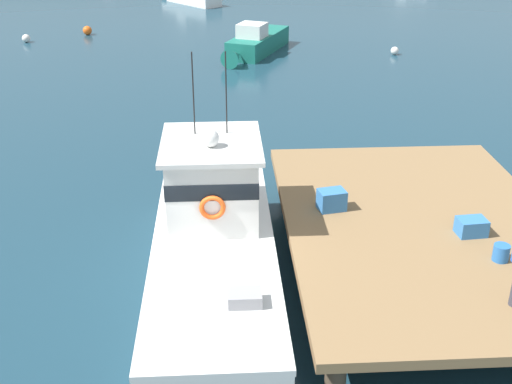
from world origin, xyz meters
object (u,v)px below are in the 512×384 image
at_px(crate_stack_near_edge, 471,227).
at_px(mooring_buoy_inshore, 26,38).
at_px(main_fishing_boat, 214,238).
at_px(moored_boat_near_channel, 255,43).
at_px(bait_bucket, 501,253).
at_px(mooring_buoy_outer, 87,30).
at_px(mooring_buoy_channel_marker, 395,51).
at_px(crate_stack_mid_dock, 332,200).

bearing_deg(crate_stack_near_edge, mooring_buoy_inshore, 122.62).
relative_size(main_fishing_boat, moored_boat_near_channel, 1.56).
relative_size(main_fishing_boat, crate_stack_near_edge, 16.34).
distance_m(bait_bucket, moored_boat_near_channel, 22.73).
xyz_separation_m(moored_boat_near_channel, mooring_buoy_outer, (-9.40, 5.08, -0.30)).
distance_m(crate_stack_near_edge, bait_bucket, 1.08).
bearing_deg(mooring_buoy_channel_marker, crate_stack_mid_dock, -108.52).
height_order(main_fishing_boat, moored_boat_near_channel, main_fishing_boat).
xyz_separation_m(crate_stack_mid_dock, mooring_buoy_inshore, (-13.02, 23.33, -1.21)).
bearing_deg(bait_bucket, mooring_buoy_channel_marker, 80.85).
bearing_deg(crate_stack_mid_dock, mooring_buoy_inshore, 119.17).
bearing_deg(mooring_buoy_channel_marker, bait_bucket, -99.15).
xyz_separation_m(crate_stack_near_edge, moored_boat_near_channel, (-3.37, 21.37, -0.83)).
height_order(bait_bucket, mooring_buoy_inshore, bait_bucket).
bearing_deg(main_fishing_boat, mooring_buoy_channel_marker, 65.58).
relative_size(crate_stack_near_edge, mooring_buoy_outer, 1.18).
bearing_deg(crate_stack_near_edge, moored_boat_near_channel, 98.96).
bearing_deg(bait_bucket, mooring_buoy_outer, 115.25).
bearing_deg(main_fishing_boat, mooring_buoy_inshore, 113.13).
distance_m(bait_bucket, mooring_buoy_outer, 30.44).
relative_size(mooring_buoy_inshore, mooring_buoy_channel_marker, 1.09).
bearing_deg(moored_boat_near_channel, bait_bucket, -80.93).
bearing_deg(crate_stack_near_edge, crate_stack_mid_dock, 154.09).
height_order(crate_stack_near_edge, crate_stack_mid_dock, crate_stack_mid_dock).
distance_m(mooring_buoy_inshore, mooring_buoy_channel_marker, 19.90).
height_order(bait_bucket, moored_boat_near_channel, moored_boat_near_channel).
relative_size(crate_stack_mid_dock, mooring_buoy_channel_marker, 1.49).
height_order(crate_stack_near_edge, bait_bucket, crate_stack_near_edge).
distance_m(crate_stack_near_edge, mooring_buoy_channel_marker, 21.07).
distance_m(mooring_buoy_inshore, mooring_buoy_outer, 3.50).
bearing_deg(crate_stack_near_edge, main_fishing_boat, 174.82).
distance_m(main_fishing_boat, moored_boat_near_channel, 20.98).
relative_size(mooring_buoy_inshore, mooring_buoy_outer, 0.86).
bearing_deg(mooring_buoy_inshore, bait_bucket, -58.13).
height_order(mooring_buoy_inshore, mooring_buoy_outer, mooring_buoy_outer).
bearing_deg(bait_bucket, moored_boat_near_channel, 99.07).
bearing_deg(mooring_buoy_outer, mooring_buoy_inshore, -149.56).
bearing_deg(mooring_buoy_inshore, moored_boat_near_channel, -14.90).
xyz_separation_m(mooring_buoy_inshore, mooring_buoy_channel_marker, (19.50, -3.96, -0.02)).
distance_m(crate_stack_near_edge, mooring_buoy_inshore, 29.31).
relative_size(crate_stack_mid_dock, moored_boat_near_channel, 0.10).
bearing_deg(crate_stack_mid_dock, mooring_buoy_outer, 111.72).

